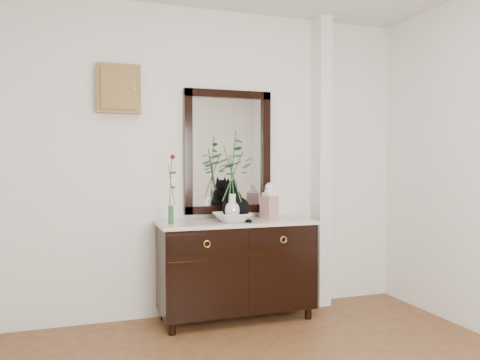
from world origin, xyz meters
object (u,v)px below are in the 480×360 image
object	(u,v)px
sideboard	(236,264)
cat	(236,200)
lotus_bowl	(232,217)
ginger_jar	(269,200)

from	to	relation	value
sideboard	cat	world-z (taller)	cat
sideboard	cat	bearing A→B (deg)	79.94
sideboard	cat	size ratio (longest dim) A/B	3.84
lotus_bowl	cat	bearing A→B (deg)	58.09
sideboard	ginger_jar	xyz separation A→B (m)	(0.32, 0.04, 0.54)
sideboard	lotus_bowl	size ratio (longest dim) A/B	4.26
lotus_bowl	ginger_jar	size ratio (longest dim) A/B	0.96
lotus_bowl	ginger_jar	xyz separation A→B (m)	(0.38, 0.11, 0.12)
sideboard	lotus_bowl	xyz separation A→B (m)	(-0.06, -0.07, 0.41)
sideboard	ginger_jar	world-z (taller)	ginger_jar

